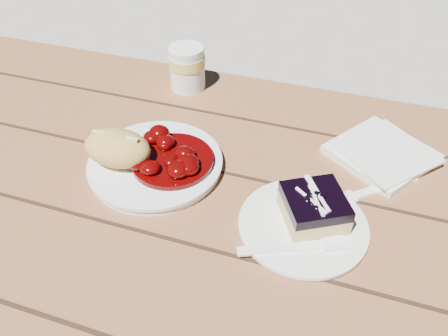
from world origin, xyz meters
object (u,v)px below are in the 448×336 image
(main_plate, at_px, (156,164))
(bread_roll, at_px, (118,148))
(dessert_plate, at_px, (303,226))
(second_cup, at_px, (187,68))
(blueberry_cake, at_px, (314,207))
(picnic_table, at_px, (321,297))

(main_plate, bearing_deg, bread_roll, -160.02)
(main_plate, distance_m, bread_roll, 0.07)
(dessert_plate, height_order, second_cup, second_cup)
(main_plate, relative_size, blueberry_cake, 1.93)
(blueberry_cake, bearing_deg, second_cup, 107.16)
(picnic_table, relative_size, blueberry_cake, 17.40)
(bread_roll, bearing_deg, main_plate, 19.98)
(picnic_table, bearing_deg, main_plate, 169.95)
(dessert_plate, xyz_separation_m, blueberry_cake, (0.01, 0.02, 0.03))
(dessert_plate, distance_m, blueberry_cake, 0.03)
(picnic_table, distance_m, main_plate, 0.36)
(picnic_table, xyz_separation_m, bread_roll, (-0.37, 0.04, 0.21))
(bread_roll, xyz_separation_m, blueberry_cake, (0.33, -0.02, -0.01))
(bread_roll, bearing_deg, second_cup, 87.86)
(blueberry_cake, xyz_separation_m, second_cup, (-0.32, 0.30, 0.01))
(bread_roll, height_order, dessert_plate, bread_roll)
(bread_roll, bearing_deg, blueberry_cake, -3.59)
(picnic_table, distance_m, dessert_plate, 0.17)
(main_plate, bearing_deg, picnic_table, -10.05)
(bread_roll, xyz_separation_m, second_cup, (0.01, 0.28, 0.00))
(blueberry_cake, bearing_deg, picnic_table, -49.33)
(picnic_table, relative_size, main_plate, 9.03)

